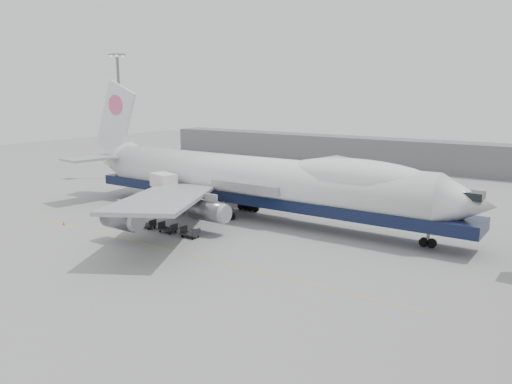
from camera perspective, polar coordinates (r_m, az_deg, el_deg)
The scene contains 12 objects.
ground at distance 63.37m, azimuth -6.62°, elevation -5.08°, with size 260.00×260.00×0.00m, color gray.
apron_line at distance 59.21m, azimuth -10.47°, elevation -6.37°, with size 60.00×0.15×0.01m, color gold.
hangar at distance 126.78m, azimuth 11.15°, elevation 4.63°, with size 110.00×8.00×7.00m, color slate.
floodlight_mast at distance 107.83m, azimuth -15.29°, elevation 9.04°, with size 2.40×2.40×25.43m.
airliner at distance 70.92m, azimuth 0.08°, elevation 1.43°, with size 67.00×55.30×19.98m.
catering_truck at distance 75.45m, azimuth -10.47°, elevation 0.14°, with size 5.04×4.08×6.01m.
traffic_cone at distance 73.22m, azimuth -21.13°, elevation -3.34°, with size 0.34×0.34×0.51m.
dolly_0 at distance 73.92m, azimuth -16.45°, elevation -2.67°, with size 2.30×1.35×1.30m.
dolly_1 at distance 71.02m, azimuth -14.48°, elevation -3.13°, with size 2.30×1.35×1.30m.
dolly_2 at distance 68.21m, azimuth -12.36°, elevation -3.62°, with size 2.30×1.35×1.30m.
dolly_3 at distance 65.51m, azimuth -10.05°, elevation -4.15°, with size 2.30×1.35×1.30m.
dolly_4 at distance 62.94m, azimuth -7.54°, elevation -4.71°, with size 2.30×1.35×1.30m.
Camera 1 is at (40.41, -45.44, 17.81)m, focal length 35.00 mm.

